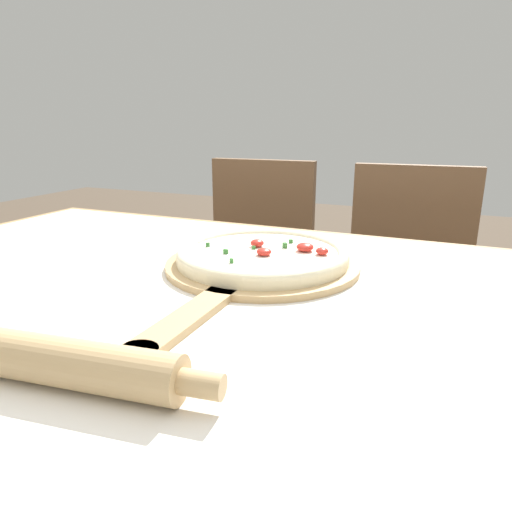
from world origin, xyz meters
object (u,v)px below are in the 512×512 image
Objects in this scene: pizza_peel at (257,268)px; chair_right at (405,288)px; pizza at (263,254)px; rolling_pin at (41,358)px; chair_left at (254,268)px.

pizza_peel is 0.65× the size of chair_right.
rolling_pin reaches higher than pizza.
chair_left is at bearing 177.38° from chair_right.
pizza_peel is at bearing -91.04° from pizza.
chair_left is at bearing 114.99° from pizza.
chair_right is at bearing 73.32° from pizza_peel.
rolling_pin is 1.17m from chair_left.
chair_right reaches higher than pizza.
pizza is 0.75m from chair_right.
pizza is at bearing -109.85° from chair_right.
rolling_pin is 1.18m from chair_right.
pizza_peel is 0.43m from rolling_pin.
rolling_pin is (-0.06, -0.42, 0.02)m from pizza_peel.
rolling_pin is 0.46× the size of chair_right.
rolling_pin is (-0.06, -0.45, 0.00)m from pizza.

